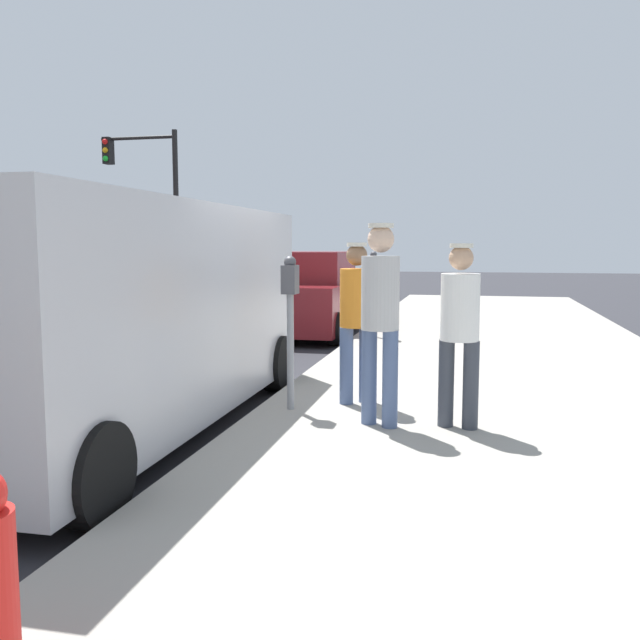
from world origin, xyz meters
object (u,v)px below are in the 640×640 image
object	(u,v)px
pedestrian_in_white	(460,324)
parked_van	(119,311)
parking_meter_far	(373,279)
parking_meter_near	(290,306)
traffic_light_corner	(150,188)
pedestrian_in_gray	(380,310)
pedestrian_in_orange	(356,312)
parked_sedan_ahead	(310,296)

from	to	relation	value
pedestrian_in_white	parked_van	size ratio (longest dim) A/B	0.31
parking_meter_far	pedestrian_in_white	bearing A→B (deg)	-74.31
parked_van	parking_meter_far	bearing A→B (deg)	76.23
parking_meter_near	parked_van	distance (m)	1.62
pedestrian_in_white	traffic_light_corner	xyz separation A→B (m)	(-9.55, 12.98, 2.43)
pedestrian_in_gray	parked_van	world-z (taller)	parked_van
parked_van	traffic_light_corner	size ratio (longest dim) A/B	1.00
pedestrian_in_white	parked_van	world-z (taller)	parked_van
pedestrian_in_white	pedestrian_in_gray	distance (m)	0.71
parking_meter_near	parked_van	size ratio (longest dim) A/B	0.29
pedestrian_in_orange	pedestrian_in_gray	xyz separation A→B (m)	(0.36, -0.82, 0.11)
parked_van	parked_sedan_ahead	size ratio (longest dim) A/B	1.18
parking_meter_far	parked_sedan_ahead	size ratio (longest dim) A/B	0.34
pedestrian_in_white	parked_van	xyz separation A→B (m)	(-3.14, -0.29, 0.07)
parking_meter_far	parked_van	bearing A→B (deg)	-103.77
parking_meter_far	traffic_light_corner	distance (m)	10.91
parking_meter_far	pedestrian_in_orange	world-z (taller)	pedestrian_in_orange
parking_meter_far	pedestrian_in_orange	size ratio (longest dim) A/B	0.92
pedestrian_in_white	parked_van	bearing A→B (deg)	-174.68
parking_meter_far	pedestrian_in_gray	bearing A→B (deg)	-80.94
parked_sedan_ahead	pedestrian_in_orange	bearing A→B (deg)	-72.06
parking_meter_near	pedestrian_in_orange	xyz separation A→B (m)	(0.59, 0.41, -0.09)
parking_meter_far	parked_sedan_ahead	bearing A→B (deg)	137.99
parking_meter_far	parked_sedan_ahead	xyz separation A→B (m)	(-1.50, 1.35, -0.43)
parking_meter_near	parking_meter_far	distance (m)	5.51
parked_sedan_ahead	parked_van	bearing A→B (deg)	-89.99
parking_meter_far	pedestrian_in_orange	distance (m)	5.13
pedestrian_in_orange	traffic_light_corner	distance (m)	15.10
parking_meter_far	pedestrian_in_orange	xyz separation A→B (m)	(0.59, -5.10, -0.09)
pedestrian_in_gray	parked_van	size ratio (longest dim) A/B	0.35
parking_meter_near	pedestrian_in_gray	size ratio (longest dim) A/B	0.84
parking_meter_near	parking_meter_far	bearing A→B (deg)	90.00
parking_meter_near	pedestrian_in_orange	distance (m)	0.72
pedestrian_in_gray	parked_sedan_ahead	xyz separation A→B (m)	(-2.45, 7.27, -0.45)
parking_meter_far	parked_van	distance (m)	6.30
pedestrian_in_white	pedestrian_in_orange	distance (m)	1.28
parking_meter_far	parked_sedan_ahead	distance (m)	2.07
parking_meter_far	pedestrian_in_gray	size ratio (longest dim) A/B	0.84
parking_meter_far	parked_sedan_ahead	world-z (taller)	parking_meter_far
parking_meter_near	parked_sedan_ahead	size ratio (longest dim) A/B	0.34
pedestrian_in_white	pedestrian_in_gray	xyz separation A→B (m)	(-0.69, -0.09, 0.12)
pedestrian_in_white	pedestrian_in_gray	world-z (taller)	pedestrian_in_gray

